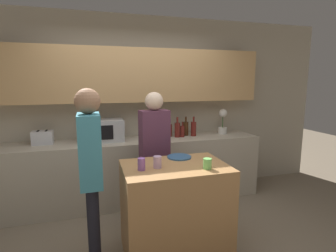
{
  "coord_description": "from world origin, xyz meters",
  "views": [
    {
      "loc": [
        -0.6,
        -2.25,
        1.73
      ],
      "look_at": [
        0.15,
        0.36,
        1.28
      ],
      "focal_mm": 28.0,
      "sensor_mm": 36.0,
      "label": 1
    }
  ],
  "objects": [
    {
      "name": "back_wall",
      "position": [
        0.0,
        1.66,
        1.54
      ],
      "size": [
        6.4,
        0.4,
        2.7
      ],
      "color": "#B2A893",
      "rests_on": "ground_plane"
    },
    {
      "name": "back_counter",
      "position": [
        0.0,
        1.39,
        0.46
      ],
      "size": [
        3.6,
        0.62,
        0.92
      ],
      "color": "#B7AD99",
      "rests_on": "ground_plane"
    },
    {
      "name": "kitchen_island",
      "position": [
        0.15,
        0.11,
        0.46
      ],
      "size": [
        1.03,
        0.7,
        0.93
      ],
      "color": "#B27F4C",
      "rests_on": "ground_plane"
    },
    {
      "name": "microwave",
      "position": [
        -0.46,
        1.46,
        1.07
      ],
      "size": [
        0.52,
        0.39,
        0.3
      ],
      "color": "#B7BABC",
      "rests_on": "back_counter"
    },
    {
      "name": "toaster",
      "position": [
        -1.25,
        1.46,
        1.01
      ],
      "size": [
        0.26,
        0.16,
        0.18
      ],
      "color": "silver",
      "rests_on": "back_counter"
    },
    {
      "name": "potted_plant",
      "position": [
        1.38,
        1.46,
        1.11
      ],
      "size": [
        0.14,
        0.14,
        0.39
      ],
      "color": "silver",
      "rests_on": "back_counter"
    },
    {
      "name": "bottle_0",
      "position": [
        0.41,
        1.46,
        1.03
      ],
      "size": [
        0.09,
        0.09,
        0.29
      ],
      "color": "#472814",
      "rests_on": "back_counter"
    },
    {
      "name": "bottle_1",
      "position": [
        0.51,
        1.48,
        1.02
      ],
      "size": [
        0.06,
        0.06,
        0.26
      ],
      "color": "maroon",
      "rests_on": "back_counter"
    },
    {
      "name": "bottle_2",
      "position": [
        0.6,
        1.4,
        1.03
      ],
      "size": [
        0.08,
        0.08,
        0.3
      ],
      "color": "maroon",
      "rests_on": "back_counter"
    },
    {
      "name": "bottle_3",
      "position": [
        0.68,
        1.39,
        1.01
      ],
      "size": [
        0.06,
        0.06,
        0.23
      ],
      "color": "maroon",
      "rests_on": "back_counter"
    },
    {
      "name": "bottle_4",
      "position": [
        0.77,
        1.5,
        1.03
      ],
      "size": [
        0.08,
        0.08,
        0.29
      ],
      "color": "#472814",
      "rests_on": "back_counter"
    },
    {
      "name": "bottle_5",
      "position": [
        0.87,
        1.42,
        1.03
      ],
      "size": [
        0.08,
        0.08,
        0.3
      ],
      "color": "maroon",
      "rests_on": "back_counter"
    },
    {
      "name": "plate_on_island",
      "position": [
        0.27,
        0.34,
        0.93
      ],
      "size": [
        0.26,
        0.26,
        0.01
      ],
      "color": "#2D5684",
      "rests_on": "kitchen_island"
    },
    {
      "name": "cup_0",
      "position": [
        0.41,
        -0.08,
        0.98
      ],
      "size": [
        0.08,
        0.08,
        0.1
      ],
      "color": "#7CD76C",
      "rests_on": "kitchen_island"
    },
    {
      "name": "cup_1",
      "position": [
        -0.19,
        0.05,
        0.98
      ],
      "size": [
        0.07,
        0.07,
        0.12
      ],
      "color": "#925CAE",
      "rests_on": "kitchen_island"
    },
    {
      "name": "cup_2",
      "position": [
        -0.03,
        0.07,
        0.98
      ],
      "size": [
        0.08,
        0.08,
        0.11
      ],
      "color": "#C49FC5",
      "rests_on": "kitchen_island"
    },
    {
      "name": "person_left",
      "position": [
        -0.64,
        0.09,
        1.0
      ],
      "size": [
        0.22,
        0.34,
        1.68
      ],
      "rotation": [
        0.0,
        0.0,
        -1.55
      ],
      "color": "black",
      "rests_on": "ground_plane"
    },
    {
      "name": "person_center",
      "position": [
        0.09,
        0.71,
        0.96
      ],
      "size": [
        0.36,
        0.22,
        1.62
      ],
      "rotation": [
        0.0,
        0.0,
        -3.04
      ],
      "color": "black",
      "rests_on": "ground_plane"
    }
  ]
}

